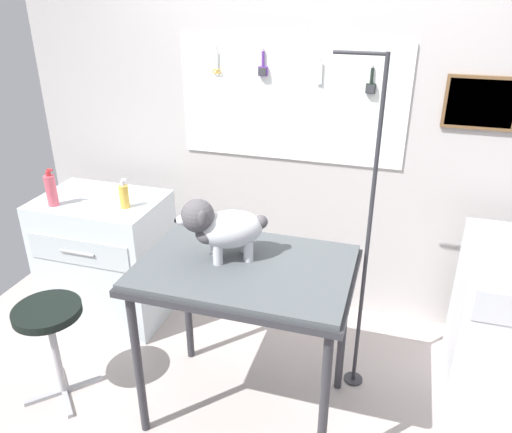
% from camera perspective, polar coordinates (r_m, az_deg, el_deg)
% --- Properties ---
extents(rear_wall_panel, '(4.00, 0.11, 2.30)m').
position_cam_1_polar(rear_wall_panel, '(3.31, 6.47, 7.63)').
color(rear_wall_panel, '#B3AEAC').
rests_on(rear_wall_panel, ground).
extents(grooming_table, '(1.05, 0.72, 0.92)m').
position_cam_1_polar(grooming_table, '(2.47, -1.25, -7.15)').
color(grooming_table, '#2D2D33').
rests_on(grooming_table, ground).
extents(grooming_arm, '(0.29, 0.11, 1.87)m').
position_cam_1_polar(grooming_arm, '(2.69, 12.24, -3.73)').
color(grooming_arm, '#2D2D33').
rests_on(grooming_arm, ground).
extents(dog, '(0.42, 0.33, 0.32)m').
position_cam_1_polar(dog, '(2.40, -3.98, -1.19)').
color(dog, silver).
rests_on(dog, grooming_table).
extents(counter_left, '(0.80, 0.58, 0.87)m').
position_cam_1_polar(counter_left, '(3.60, -16.49, -4.44)').
color(counter_left, silver).
rests_on(counter_left, ground).
extents(stool, '(0.36, 0.36, 0.59)m').
position_cam_1_polar(stool, '(2.97, -22.27, -11.15)').
color(stool, '#9E9EA3').
rests_on(stool, ground).
extents(conditioner_bottle, '(0.06, 0.06, 0.19)m').
position_cam_1_polar(conditioner_bottle, '(3.20, -14.68, 2.26)').
color(conditioner_bottle, gold).
rests_on(conditioner_bottle, counter_left).
extents(spray_bottle_short, '(0.07, 0.07, 0.24)m').
position_cam_1_polar(spray_bottle_short, '(3.37, -22.13, 2.79)').
color(spray_bottle_short, '#D65364').
rests_on(spray_bottle_short, counter_left).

